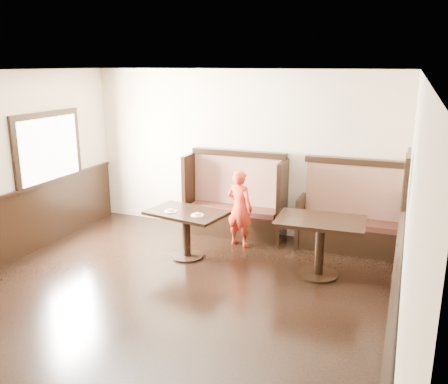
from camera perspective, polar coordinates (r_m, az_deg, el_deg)
The scene contains 9 objects.
ground at distance 5.68m, azimuth -10.60°, elevation -15.55°, with size 7.00×7.00×0.00m, color black.
room_shell at distance 5.74m, azimuth -11.98°, elevation -7.80°, with size 7.00×7.00×7.00m.
booth_main at distance 8.21m, azimuth 1.41°, elevation -1.48°, with size 1.75×0.72×1.45m.
booth_neighbor at distance 7.80m, azimuth 15.00°, elevation -3.26°, with size 1.65×0.72×1.45m.
table_main at distance 7.19m, azimuth -4.54°, elevation -3.65°, with size 1.26×0.91×0.73m.
table_neighbor at distance 6.66m, azimuth 11.50°, elevation -4.95°, with size 1.22×0.83×0.83m.
child at distance 7.62m, azimuth 1.90°, elevation -1.97°, with size 0.46×0.30×1.26m, color red.
pizza_plate_left at distance 7.15m, azimuth -6.44°, elevation -2.25°, with size 0.19×0.19×0.03m.
pizza_plate_right at distance 6.94m, azimuth -3.22°, elevation -2.73°, with size 0.19×0.19×0.04m.
Camera 1 is at (2.69, -4.09, 2.88)m, focal length 38.00 mm.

